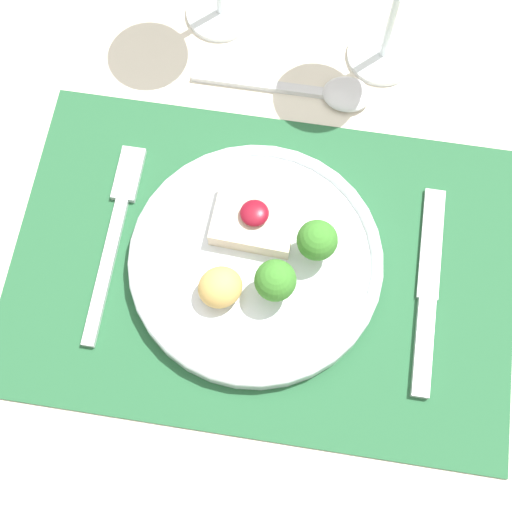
# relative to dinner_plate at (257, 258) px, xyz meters

# --- Properties ---
(ground_plane) EXTENTS (8.00, 8.00, 0.00)m
(ground_plane) POSITION_rel_dinner_plate_xyz_m (0.01, -0.00, -0.77)
(ground_plane) COLOR #4C4742
(dining_table) EXTENTS (1.44, 1.08, 0.76)m
(dining_table) POSITION_rel_dinner_plate_xyz_m (0.01, -0.00, -0.10)
(dining_table) COLOR beige
(dining_table) RESTS_ON ground_plane
(placemat) EXTENTS (0.48, 0.32, 0.00)m
(placemat) POSITION_rel_dinner_plate_xyz_m (0.01, -0.00, -0.02)
(placemat) COLOR #235633
(placemat) RESTS_ON dining_table
(dinner_plate) EXTENTS (0.24, 0.24, 0.07)m
(dinner_plate) POSITION_rel_dinner_plate_xyz_m (0.00, 0.00, 0.00)
(dinner_plate) COLOR silver
(dinner_plate) RESTS_ON placemat
(fork) EXTENTS (0.02, 0.21, 0.01)m
(fork) POSITION_rel_dinner_plate_xyz_m (-0.14, 0.01, -0.01)
(fork) COLOR silver
(fork) RESTS_ON placemat
(knife) EXTENTS (0.02, 0.21, 0.01)m
(knife) POSITION_rel_dinner_plate_xyz_m (0.16, -0.02, -0.01)
(knife) COLOR silver
(knife) RESTS_ON placemat
(spoon) EXTENTS (0.19, 0.04, 0.01)m
(spoon) POSITION_rel_dinner_plate_xyz_m (0.04, 0.20, -0.01)
(spoon) COLOR silver
(spoon) RESTS_ON dining_table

